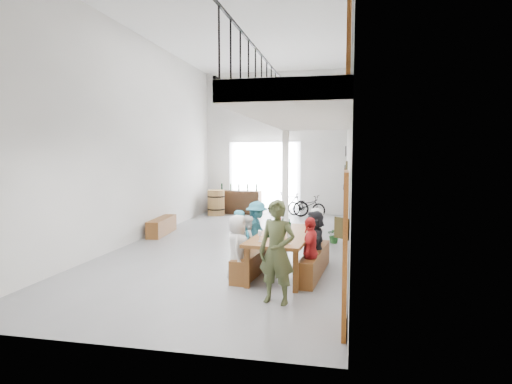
% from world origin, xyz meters
% --- Properties ---
extents(floor, '(12.00, 12.00, 0.00)m').
position_xyz_m(floor, '(0.00, 0.00, 0.00)').
color(floor, slate).
rests_on(floor, ground).
extents(room_walls, '(12.00, 12.00, 12.00)m').
position_xyz_m(room_walls, '(0.00, 0.00, 3.55)').
color(room_walls, white).
rests_on(room_walls, ground).
extents(gateway_portal, '(2.80, 0.08, 2.80)m').
position_xyz_m(gateway_portal, '(-0.40, 5.94, 1.40)').
color(gateway_portal, white).
rests_on(gateway_portal, ground).
extents(right_wall_decor, '(0.07, 8.28, 5.07)m').
position_xyz_m(right_wall_decor, '(2.70, -1.87, 1.74)').
color(right_wall_decor, '#A05D21').
rests_on(right_wall_decor, ground).
extents(balcony, '(1.52, 5.62, 4.00)m').
position_xyz_m(balcony, '(1.98, -3.13, 2.96)').
color(balcony, white).
rests_on(balcony, ground).
extents(tasting_table, '(1.24, 2.57, 0.79)m').
position_xyz_m(tasting_table, '(1.58, -2.44, 0.71)').
color(tasting_table, brown).
rests_on(tasting_table, ground).
extents(bench_inner, '(0.54, 1.94, 0.44)m').
position_xyz_m(bench_inner, '(0.98, -2.49, 0.22)').
color(bench_inner, brown).
rests_on(bench_inner, ground).
extents(bench_wall, '(0.47, 2.11, 0.48)m').
position_xyz_m(bench_wall, '(2.15, -2.40, 0.24)').
color(bench_wall, brown).
rests_on(bench_wall, ground).
extents(tableware, '(0.61, 1.81, 0.35)m').
position_xyz_m(tableware, '(1.51, -2.77, 0.93)').
color(tableware, black).
rests_on(tableware, tasting_table).
extents(side_bench, '(0.53, 1.71, 0.47)m').
position_xyz_m(side_bench, '(-2.50, 0.94, 0.24)').
color(side_bench, brown).
rests_on(side_bench, ground).
extents(oak_barrel, '(0.66, 0.66, 0.97)m').
position_xyz_m(oak_barrel, '(-2.09, 4.98, 0.49)').
color(oak_barrel, olive).
rests_on(oak_barrel, ground).
extents(serving_counter, '(1.73, 0.56, 0.90)m').
position_xyz_m(serving_counter, '(-1.35, 5.65, 0.45)').
color(serving_counter, '#3C2713').
rests_on(serving_counter, ground).
extents(counter_bottles, '(1.46, 0.14, 0.28)m').
position_xyz_m(counter_bottles, '(-1.35, 5.64, 1.04)').
color(counter_bottles, black).
rests_on(counter_bottles, serving_counter).
extents(guest_left_a, '(0.46, 0.64, 1.23)m').
position_xyz_m(guest_left_a, '(0.80, -3.14, 0.62)').
color(guest_left_a, beige).
rests_on(guest_left_a, ground).
extents(guest_left_b, '(0.43, 0.53, 1.25)m').
position_xyz_m(guest_left_b, '(0.75, -2.63, 0.62)').
color(guest_left_b, '#25697E').
rests_on(guest_left_b, ground).
extents(guest_left_c, '(0.54, 0.61, 1.05)m').
position_xyz_m(guest_left_c, '(0.75, -2.02, 0.53)').
color(guest_left_c, beige).
rests_on(guest_left_c, ground).
extents(guest_left_d, '(0.69, 0.94, 1.31)m').
position_xyz_m(guest_left_d, '(0.84, -1.58, 0.66)').
color(guest_left_d, '#25697E').
rests_on(guest_left_d, ground).
extents(guest_right_a, '(0.36, 0.74, 1.21)m').
position_xyz_m(guest_right_a, '(2.10, -3.02, 0.61)').
color(guest_right_a, red).
rests_on(guest_right_a, ground).
extents(guest_right_b, '(0.55, 1.18, 1.23)m').
position_xyz_m(guest_right_b, '(2.13, -2.26, 0.61)').
color(guest_right_b, black).
rests_on(guest_right_b, ground).
extents(guest_right_c, '(0.59, 0.70, 1.21)m').
position_xyz_m(guest_right_c, '(2.12, -1.68, 0.61)').
color(guest_right_c, beige).
rests_on(guest_right_c, ground).
extents(host_standing, '(0.66, 0.51, 1.62)m').
position_xyz_m(host_standing, '(1.67, -4.10, 0.81)').
color(host_standing, '#404929').
rests_on(host_standing, ground).
extents(potted_plant, '(0.46, 0.43, 0.43)m').
position_xyz_m(potted_plant, '(2.45, 0.67, 0.22)').
color(potted_plant, '#17441B').
rests_on(potted_plant, ground).
extents(bicycle_near, '(1.60, 0.94, 0.80)m').
position_xyz_m(bicycle_near, '(1.29, 5.48, 0.40)').
color(bicycle_near, black).
rests_on(bicycle_near, ground).
extents(bicycle_far, '(1.57, 0.59, 0.92)m').
position_xyz_m(bicycle_far, '(0.65, 5.19, 0.46)').
color(bicycle_far, black).
rests_on(bicycle_far, ground).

